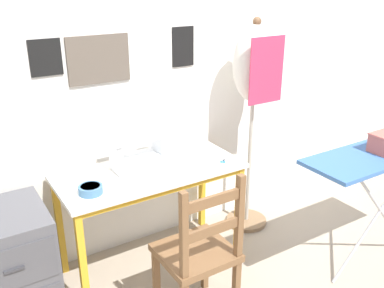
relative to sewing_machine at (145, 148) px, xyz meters
The scene contains 10 objects.
ground_plane 0.90m from the sewing_machine, 90.49° to the right, with size 14.00×14.00×0.00m, color tan.
wall_back 0.52m from the sewing_machine, 90.65° to the left, with size 10.00×0.07×2.55m.
sewing_table 0.22m from the sewing_machine, 92.08° to the right, with size 1.18×0.54×0.71m.
sewing_machine is the anchor object (origin of this frame).
fabric_bowl 0.47m from the sewing_machine, 157.97° to the right, with size 0.14×0.14×0.05m.
scissors 0.53m from the sewing_machine, 22.44° to the right, with size 0.13×0.11×0.01m.
thread_spool_near_machine 0.24m from the sewing_machine, 10.68° to the left, with size 0.04×0.04×0.03m.
wooden_chair 0.77m from the sewing_machine, 91.01° to the right, with size 0.40×0.38×0.93m.
filing_cabinet 1.04m from the sewing_machine, behind, with size 0.47×0.52×0.67m.
dress_form 0.94m from the sewing_machine, ahead, with size 0.34×0.32×1.60m.
Camera 1 is at (-1.07, -1.96, 1.87)m, focal length 40.00 mm.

